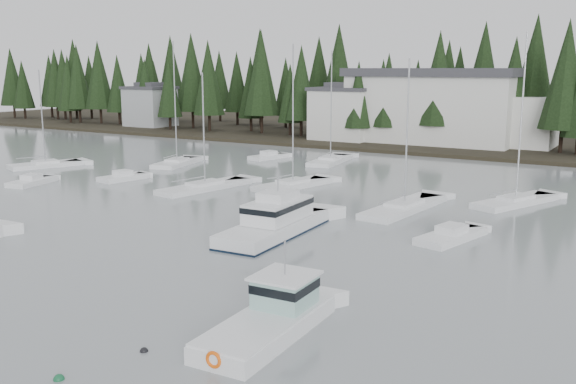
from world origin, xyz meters
name	(u,v)px	position (x,y,z in m)	size (l,w,h in m)	color
far_shore_land	(489,138)	(0.00, 97.00, 0.00)	(240.00, 54.00, 1.00)	black
conifer_treeline	(471,145)	(0.00, 86.00, 0.00)	(200.00, 22.00, 20.00)	black
house_west	(343,112)	(-18.00, 79.00, 4.65)	(9.54, 7.42, 8.75)	silver
house_far_west	(150,105)	(-60.00, 81.00, 4.40)	(8.48, 7.42, 8.25)	#999EA0
harbor_inn	(446,107)	(-2.96, 82.34, 5.78)	(29.50, 11.50, 10.90)	silver
cabin_cruiser_center	(276,224)	(3.05, 26.18, 0.70)	(3.91, 10.99, 4.66)	white
lobster_boat_teal	(272,321)	(11.98, 11.77, 0.53)	(3.17, 8.15, 4.45)	white
sailboat_1	(516,203)	(15.20, 45.29, 0.09)	(5.83, 9.66, 14.88)	white
sailboat_2	(205,189)	(-11.80, 36.98, 0.05)	(4.28, 10.57, 11.55)	white
sailboat_3	(46,166)	(-36.66, 38.35, 0.06)	(5.62, 8.55, 11.77)	white
sailboat_6	(330,162)	(-9.70, 58.91, 0.07)	(4.25, 9.72, 14.00)	white
sailboat_8	(293,186)	(-5.15, 42.27, 0.08)	(4.63, 9.19, 14.21)	white
sailboat_9	(404,209)	(7.92, 38.18, 0.06)	(3.75, 11.14, 12.72)	white
sailboat_10	(177,164)	(-24.54, 47.63, 0.09)	(4.67, 8.55, 15.03)	white
runabout_0	(32,183)	(-28.22, 30.04, 0.13)	(3.33, 5.55, 1.42)	white
runabout_1	(451,238)	(14.01, 31.11, 0.13)	(3.54, 6.47, 1.42)	white
runabout_3	(269,158)	(-17.98, 57.71, 0.13)	(3.38, 5.83, 1.42)	white
runabout_4	(123,179)	(-22.26, 36.56, 0.13)	(3.01, 5.33, 1.42)	white
mooring_buoy_green	(59,380)	(7.54, 3.98, 0.00)	(0.42, 0.42, 0.42)	#145933
mooring_buoy_dark	(144,351)	(8.56, 7.40, 0.00)	(0.35, 0.35, 0.35)	black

